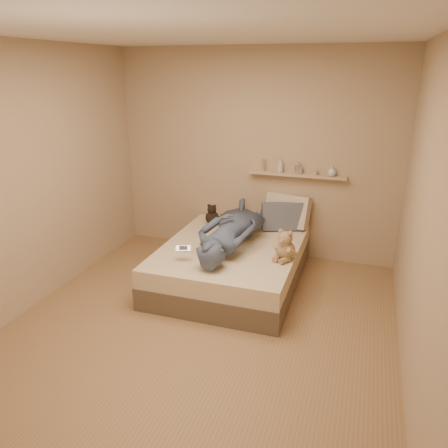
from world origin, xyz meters
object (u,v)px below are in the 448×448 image
(bed, at_px, (232,263))
(pillow_grey, at_px, (282,216))
(pillow_cream, at_px, (287,211))
(dark_plush, at_px, (212,216))
(teddy_bear, at_px, (285,247))
(wall_shelf, at_px, (297,175))
(game_console, at_px, (183,248))
(person, at_px, (232,228))

(bed, xyz_separation_m, pillow_grey, (0.43, 0.69, 0.40))
(bed, distance_m, pillow_grey, 0.91)
(pillow_cream, bearing_deg, dark_plush, -165.88)
(bed, height_order, dark_plush, dark_plush)
(teddy_bear, relative_size, pillow_cream, 0.61)
(teddy_bear, distance_m, wall_shelf, 1.22)
(pillow_cream, xyz_separation_m, pillow_grey, (-0.03, -0.14, -0.03))
(game_console, bearing_deg, wall_shelf, 58.44)
(game_console, xyz_separation_m, dark_plush, (-0.10, 1.16, -0.02))
(game_console, xyz_separation_m, person, (0.35, 0.58, 0.06))
(dark_plush, distance_m, wall_shelf, 1.18)
(bed, distance_m, wall_shelf, 1.38)
(teddy_bear, xyz_separation_m, pillow_grey, (-0.20, 0.89, 0.03))
(teddy_bear, bearing_deg, pillow_grey, 102.93)
(pillow_cream, distance_m, person, 0.94)
(dark_plush, distance_m, pillow_grey, 0.89)
(dark_plush, xyz_separation_m, person, (0.45, -0.58, 0.08))
(wall_shelf, bearing_deg, game_console, -121.56)
(teddy_bear, height_order, dark_plush, teddy_bear)
(bed, xyz_separation_m, person, (-0.01, 0.02, 0.42))
(pillow_cream, relative_size, wall_shelf, 0.46)
(game_console, relative_size, dark_plush, 0.62)
(teddy_bear, height_order, person, person)
(teddy_bear, distance_m, dark_plush, 1.35)
(game_console, relative_size, teddy_bear, 0.49)
(dark_plush, height_order, pillow_cream, pillow_cream)
(game_console, xyz_separation_m, wall_shelf, (0.90, 1.47, 0.51))
(wall_shelf, bearing_deg, person, -122.04)
(game_console, xyz_separation_m, pillow_grey, (0.78, 1.25, 0.03))
(bed, xyz_separation_m, wall_shelf, (0.55, 0.91, 0.88))
(dark_plush, relative_size, pillow_grey, 0.53)
(pillow_grey, bearing_deg, bed, -122.20)
(game_console, height_order, wall_shelf, wall_shelf)
(bed, height_order, teddy_bear, teddy_bear)
(bed, bearing_deg, pillow_grey, 57.80)
(teddy_bear, xyz_separation_m, pillow_cream, (-0.17, 1.03, 0.06))
(pillow_cream, bearing_deg, pillow_grey, -103.45)
(bed, relative_size, game_console, 11.43)
(teddy_bear, xyz_separation_m, person, (-0.64, 0.22, 0.06))
(bed, bearing_deg, game_console, -122.18)
(teddy_bear, relative_size, dark_plush, 1.26)
(game_console, distance_m, dark_plush, 1.16)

